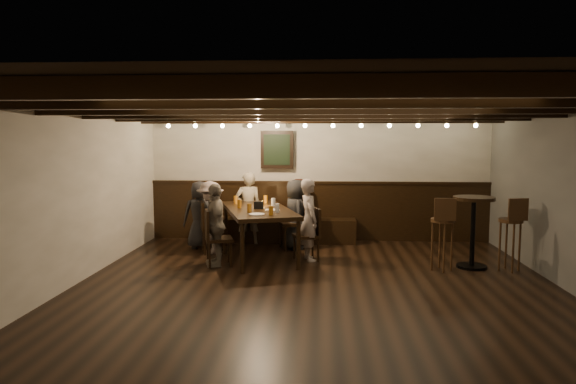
# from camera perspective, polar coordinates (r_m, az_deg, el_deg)

# --- Properties ---
(room) EXTENTS (7.00, 7.00, 7.00)m
(room) POSITION_cam_1_polar(r_m,az_deg,el_deg) (8.66, 1.49, 0.07)
(room) COLOR black
(room) RESTS_ON ground
(dining_table) EXTENTS (1.58, 2.36, 0.81)m
(dining_table) POSITION_cam_1_polar(r_m,az_deg,el_deg) (8.52, -3.33, -2.27)
(dining_table) COLOR black
(dining_table) RESTS_ON floor
(chair_left_near) EXTENTS (0.51, 0.51, 0.89)m
(chair_left_near) POSITION_cam_1_polar(r_m,az_deg,el_deg) (8.94, -8.38, -4.99)
(chair_left_near) COLOR black
(chair_left_near) RESTS_ON floor
(chair_left_far) EXTENTS (0.50, 0.50, 0.87)m
(chair_left_far) POSITION_cam_1_polar(r_m,az_deg,el_deg) (8.06, -7.79, -6.24)
(chair_left_far) COLOR black
(chair_left_far) RESTS_ON floor
(chair_right_near) EXTENTS (0.56, 0.56, 0.97)m
(chair_right_near) POSITION_cam_1_polar(r_m,az_deg,el_deg) (9.17, 0.64, -4.49)
(chair_right_near) COLOR black
(chair_right_near) RESTS_ON floor
(chair_right_far) EXTENTS (0.48, 0.48, 0.85)m
(chair_right_far) POSITION_cam_1_polar(r_m,az_deg,el_deg) (8.33, 2.14, -5.85)
(chair_right_far) COLOR black
(chair_right_far) RESTS_ON floor
(person_bench_left) EXTENTS (0.68, 0.55, 1.21)m
(person_bench_left) POSITION_cam_1_polar(r_m,az_deg,el_deg) (9.31, -9.77, -2.49)
(person_bench_left) COLOR #242426
(person_bench_left) RESTS_ON floor
(person_bench_centre) EXTENTS (0.57, 0.45, 1.35)m
(person_bench_centre) POSITION_cam_1_polar(r_m,az_deg,el_deg) (9.55, -4.44, -1.80)
(person_bench_centre) COLOR gray
(person_bench_centre) RESTS_ON floor
(person_bench_right) EXTENTS (0.70, 0.62, 1.22)m
(person_bench_right) POSITION_cam_1_polar(r_m,az_deg,el_deg) (9.60, 1.02, -2.14)
(person_bench_right) COLOR brown
(person_bench_right) RESTS_ON floor
(person_left_near) EXTENTS (0.68, 0.90, 1.24)m
(person_left_near) POSITION_cam_1_polar(r_m,az_deg,el_deg) (8.88, -8.61, -2.79)
(person_left_near) COLOR gray
(person_left_near) RESTS_ON floor
(person_left_far) EXTENTS (0.52, 0.81, 1.28)m
(person_left_far) POSITION_cam_1_polar(r_m,az_deg,el_deg) (7.99, -8.05, -3.62)
(person_left_far) COLOR gray
(person_left_far) RESTS_ON floor
(person_right_near) EXTENTS (0.56, 0.70, 1.24)m
(person_right_near) POSITION_cam_1_polar(r_m,az_deg,el_deg) (9.13, 0.82, -2.50)
(person_right_near) COLOR black
(person_right_near) RESTS_ON floor
(person_right_far) EXTENTS (0.45, 0.55, 1.32)m
(person_right_far) POSITION_cam_1_polar(r_m,az_deg,el_deg) (8.26, 2.37, -3.11)
(person_right_far) COLOR #A29389
(person_right_far) RESTS_ON floor
(pint_a) EXTENTS (0.07, 0.07, 0.14)m
(pint_a) POSITION_cam_1_polar(r_m,az_deg,el_deg) (9.14, -5.84, -0.85)
(pint_a) COLOR #BF7219
(pint_a) RESTS_ON dining_table
(pint_b) EXTENTS (0.07, 0.07, 0.14)m
(pint_b) POSITION_cam_1_polar(r_m,az_deg,el_deg) (9.18, -2.52, -0.80)
(pint_b) COLOR #BF7219
(pint_b) RESTS_ON dining_table
(pint_c) EXTENTS (0.07, 0.07, 0.14)m
(pint_c) POSITION_cam_1_polar(r_m,az_deg,el_deg) (8.55, -5.43, -1.33)
(pint_c) COLOR #BF7219
(pint_c) RESTS_ON dining_table
(pint_d) EXTENTS (0.07, 0.07, 0.14)m
(pint_d) POSITION_cam_1_polar(r_m,az_deg,el_deg) (8.75, -1.63, -1.13)
(pint_d) COLOR silver
(pint_d) RESTS_ON dining_table
(pint_e) EXTENTS (0.07, 0.07, 0.14)m
(pint_e) POSITION_cam_1_polar(r_m,az_deg,el_deg) (8.02, -4.31, -1.80)
(pint_e) COLOR #BF7219
(pint_e) RESTS_ON dining_table
(pint_f) EXTENTS (0.07, 0.07, 0.14)m
(pint_f) POSITION_cam_1_polar(r_m,az_deg,el_deg) (8.00, -1.22, -1.80)
(pint_f) COLOR silver
(pint_f) RESTS_ON dining_table
(pint_g) EXTENTS (0.07, 0.07, 0.14)m
(pint_g) POSITION_cam_1_polar(r_m,az_deg,el_deg) (7.73, -1.91, -2.08)
(pint_g) COLOR #BF7219
(pint_g) RESTS_ON dining_table
(plate_near) EXTENTS (0.24, 0.24, 0.01)m
(plate_near) POSITION_cam_1_polar(r_m,az_deg,el_deg) (7.80, -3.50, -2.48)
(plate_near) COLOR white
(plate_near) RESTS_ON dining_table
(plate_far) EXTENTS (0.24, 0.24, 0.01)m
(plate_far) POSITION_cam_1_polar(r_m,az_deg,el_deg) (8.25, -1.73, -2.01)
(plate_far) COLOR white
(plate_far) RESTS_ON dining_table
(condiment_caddy) EXTENTS (0.15, 0.10, 0.12)m
(condiment_caddy) POSITION_cam_1_polar(r_m,az_deg,el_deg) (8.45, -3.27, -1.46)
(condiment_caddy) COLOR black
(condiment_caddy) RESTS_ON dining_table
(candle) EXTENTS (0.05, 0.05, 0.05)m
(candle) POSITION_cam_1_polar(r_m,az_deg,el_deg) (8.82, -2.91, -1.38)
(candle) COLOR beige
(candle) RESTS_ON dining_table
(high_top_table) EXTENTS (0.61, 0.61, 1.09)m
(high_top_table) POSITION_cam_1_polar(r_m,az_deg,el_deg) (8.26, 19.88, -3.08)
(high_top_table) COLOR black
(high_top_table) RESTS_ON floor
(bar_stool_left) EXTENTS (0.35, 0.36, 1.11)m
(bar_stool_left) POSITION_cam_1_polar(r_m,az_deg,el_deg) (7.99, 16.75, -5.50)
(bar_stool_left) COLOR #3B2513
(bar_stool_left) RESTS_ON floor
(bar_stool_right) EXTENTS (0.37, 0.39, 1.11)m
(bar_stool_right) POSITION_cam_1_polar(r_m,az_deg,el_deg) (8.32, 23.44, -5.29)
(bar_stool_right) COLOR #3B2513
(bar_stool_right) RESTS_ON floor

